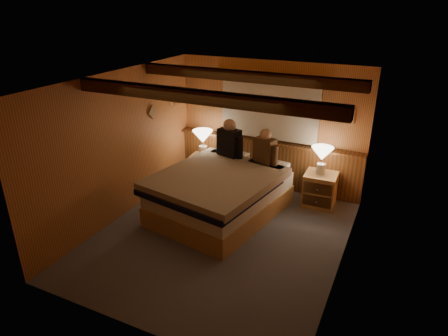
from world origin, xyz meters
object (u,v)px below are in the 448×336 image
Objects in this scene: person_left at (229,141)px; nightstand_left at (203,169)px; nightstand_right at (320,190)px; lamp_left at (203,138)px; duffel_bag at (207,187)px; person_right at (265,149)px; lamp_right at (322,155)px; bed at (220,193)px.

nightstand_left is at bearing 176.82° from person_left.
nightstand_right is 1.16× the size of lamp_left.
lamp_left is 0.97m from duffel_bag.
person_right is at bearing -16.54° from nightstand_left.
person_left is at bearing -173.62° from nightstand_right.
lamp_right reaches higher than lamp_left.
duffel_bag is at bearing -56.47° from lamp_left.
duffel_bag is at bearing -166.00° from lamp_right.
person_right reaches higher than duffel_bag.
nightstand_right is at bearing 23.04° from person_left.
duffel_bag is (-0.56, 0.56, -0.26)m from bed.
bed is at bearing -143.41° from lamp_right.
bed is 4.17× the size of nightstand_right.
lamp_left reaches higher than duffel_bag.
nightstand_right is 1.22× the size of lamp_right.
bed reaches higher than nightstand_left.
person_left reaches higher than bed.
lamp_left reaches higher than nightstand_left.
person_left is 0.70m from person_right.
lamp_right is at bearing 164.96° from nightstand_right.
person_right is (0.70, -0.04, -0.03)m from person_left.
lamp_left is at bearing 140.13° from bed.
person_left is at bearing -23.76° from nightstand_left.
bed is at bearing -61.44° from person_left.
nightstand_left is at bearing 138.32° from duffel_bag.
lamp_left reaches higher than nightstand_right.
lamp_right is (-0.02, 0.01, 0.64)m from nightstand_right.
nightstand_left is at bearing -178.78° from lamp_right.
person_left reaches higher than lamp_right.
person_left is 1.12× the size of person_right.
lamp_left is (-2.33, 0.01, 0.61)m from nightstand_right.
person_right is 1.38m from duffel_bag.
nightstand_right is 1.20× the size of duffel_bag.
lamp_right is (2.28, 0.05, 0.67)m from nightstand_left.
person_left is at bearing 114.25° from bed.
nightstand_right reaches higher than nightstand_left.
person_left is (0.68, -0.26, 0.13)m from lamp_left.
nightstand_left is 2.30m from nightstand_right.
lamp_right is at bearing -0.02° from lamp_left.
nightstand_right is at bearing -5.20° from nightstand_left.
lamp_left is at bearing -174.14° from person_right.
lamp_right is 0.69× the size of person_left.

